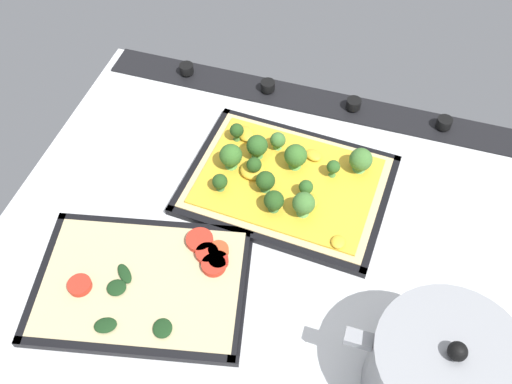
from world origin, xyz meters
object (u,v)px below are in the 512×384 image
broccoli_pizza (285,177)px  veggie_pizza_back (147,280)px  cooking_pot (442,374)px  baking_tray_front (287,186)px  baking_tray_back (142,285)px

broccoli_pizza → veggie_pizza_back: 28.77cm
veggie_pizza_back → cooking_pot: size_ratio=1.28×
baking_tray_front → cooking_pot: (-27.71, 27.97, 5.80)cm
baking_tray_back → cooking_pot: 44.28cm
baking_tray_back → cooking_pot: bearing=176.0°
baking_tray_front → baking_tray_back: (16.09, 24.95, 0.01)cm
baking_tray_back → cooking_pot: size_ratio=1.39×
cooking_pot → baking_tray_back: bearing=-4.0°
baking_tray_front → cooking_pot: bearing=134.7°
baking_tray_front → baking_tray_back: size_ratio=0.99×
broccoli_pizza → baking_tray_back: broccoli_pizza is taller
baking_tray_back → veggie_pizza_back: 1.15cm
broccoli_pizza → baking_tray_back: bearing=58.3°
broccoli_pizza → baking_tray_back: 29.66cm
broccoli_pizza → cooking_pot: cooking_pot is taller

